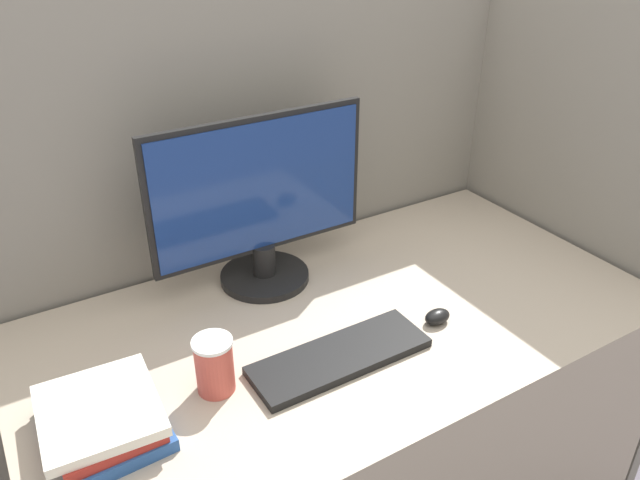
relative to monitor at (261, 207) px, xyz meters
The scene contains 8 objects.
cubicle_panel_rear 0.30m from the monitor, 64.11° to the left, with size 1.96×0.04×1.46m.
cubicle_panel_right 0.96m from the monitor, 14.05° to the right, with size 0.04×0.87×1.46m.
desk 0.64m from the monitor, 70.50° to the right, with size 1.56×0.81×0.73m.
monitor is the anchor object (origin of this frame).
keyboard 0.44m from the monitor, 90.93° to the right, with size 0.42×0.14×0.02m.
mouse 0.52m from the monitor, 55.45° to the right, with size 0.07×0.04×0.04m.
coffee_cup 0.46m from the monitor, 130.16° to the right, with size 0.08×0.08×0.13m.
book_stack 0.64m from the monitor, 147.27° to the right, with size 0.23×0.26×0.07m.
Camera 1 is at (-0.70, -0.63, 1.65)m, focal length 35.00 mm.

